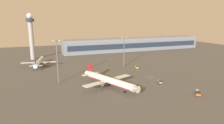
# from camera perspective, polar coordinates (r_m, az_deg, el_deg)

# --- Properties ---
(ground_plane) EXTENTS (416.00, 416.00, 0.00)m
(ground_plane) POSITION_cam_1_polar(r_m,az_deg,el_deg) (146.67, 10.86, -4.16)
(ground_plane) COLOR #56544F
(terminal_building) EXTENTS (186.25, 22.40, 16.40)m
(terminal_building) POSITION_cam_1_polar(r_m,az_deg,el_deg) (268.52, 6.34, 5.05)
(terminal_building) COLOR gray
(terminal_building) RESTS_ON ground
(control_tower) EXTENTS (8.00, 8.00, 46.28)m
(control_tower) POSITION_cam_1_polar(r_m,az_deg,el_deg) (218.91, -21.92, 7.53)
(control_tower) COLOR #A8A8B2
(control_tower) RESTS_ON ground
(airplane_near_gate) EXTENTS (33.89, 42.97, 11.51)m
(airplane_near_gate) POSITION_cam_1_polar(r_m,az_deg,el_deg) (121.50, -0.91, -5.20)
(airplane_near_gate) COLOR silver
(airplane_near_gate) RESTS_ON ground
(airplane_terminal_side) EXTENTS (29.37, 37.54, 9.67)m
(airplane_terminal_side) POSITION_cam_1_polar(r_m,az_deg,el_deg) (186.97, -19.94, -0.02)
(airplane_terminal_side) COLOR silver
(airplane_terminal_side) RESTS_ON ground
(fuel_truck) EXTENTS (5.52, 6.26, 2.35)m
(fuel_truck) POSITION_cam_1_polar(r_m,az_deg,el_deg) (119.69, 23.07, -7.97)
(fuel_truck) COLOR #D85919
(fuel_truck) RESTS_ON ground
(baggage_tractor) EXTENTS (3.00, 4.51, 2.25)m
(baggage_tractor) POSITION_cam_1_polar(r_m,az_deg,el_deg) (132.87, 13.37, -5.45)
(baggage_tractor) COLOR gray
(baggage_tractor) RESTS_ON ground
(maintenance_van) EXTENTS (2.82, 4.47, 2.25)m
(maintenance_van) POSITION_cam_1_polar(r_m,az_deg,el_deg) (169.55, 7.03, -1.42)
(maintenance_van) COLOR yellow
(maintenance_van) RESTS_ON ground
(apron_light_east) EXTENTS (4.80, 0.90, 27.90)m
(apron_light_east) POSITION_cam_1_polar(r_m,az_deg,el_deg) (130.60, -15.19, 0.78)
(apron_light_east) COLOR slate
(apron_light_east) RESTS_ON ground
(apron_light_central) EXTENTS (4.80, 0.90, 26.01)m
(apron_light_central) POSITION_cam_1_polar(r_m,az_deg,el_deg) (171.72, 3.43, 3.47)
(apron_light_central) COLOR slate
(apron_light_central) RESTS_ON ground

